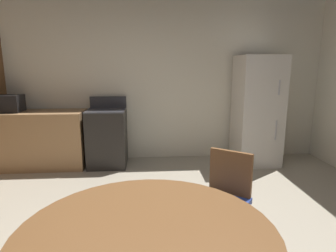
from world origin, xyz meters
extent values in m
cube|color=silver|center=(0.00, 2.87, 1.35)|extent=(6.19, 0.12, 2.70)
cube|color=#9E754C|center=(-1.93, 2.47, 0.45)|extent=(1.73, 0.60, 0.90)
cube|color=black|center=(-0.71, 2.47, 0.45)|extent=(0.60, 0.60, 0.90)
cube|color=#38383D|center=(-0.71, 2.47, 0.91)|extent=(0.60, 0.60, 0.02)
cube|color=#38383D|center=(-0.71, 2.75, 1.01)|extent=(0.60, 0.04, 0.18)
cube|color=silver|center=(1.73, 2.42, 0.88)|extent=(0.68, 0.66, 1.76)
cylinder|color=#B2B2B7|center=(1.91, 2.08, 1.28)|extent=(0.02, 0.02, 0.22)
cylinder|color=#B2B2B7|center=(1.91, 2.08, 0.63)|extent=(0.02, 0.02, 0.30)
cube|color=black|center=(-2.21, 2.47, 1.03)|extent=(0.44, 0.32, 0.26)
cylinder|color=brown|center=(-0.07, -0.69, 0.74)|extent=(1.35, 1.35, 0.04)
cylinder|color=brown|center=(0.59, -0.08, 0.21)|extent=(0.03, 0.03, 0.43)
cylinder|color=brown|center=(0.32, 0.12, 0.21)|extent=(0.03, 0.03, 0.43)
cylinder|color=brown|center=(0.79, 0.19, 0.21)|extent=(0.03, 0.03, 0.43)
cylinder|color=brown|center=(0.52, 0.39, 0.21)|extent=(0.03, 0.03, 0.43)
cube|color=navy|center=(0.56, 0.15, 0.45)|extent=(0.56, 0.56, 0.05)
cube|color=brown|center=(0.66, 0.30, 0.66)|extent=(0.33, 0.26, 0.42)
camera|label=1|loc=(-0.06, -1.98, 1.58)|focal=29.99mm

